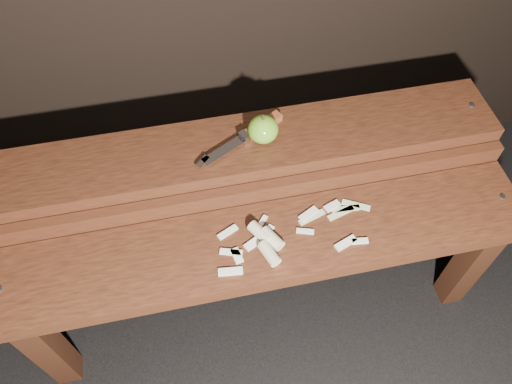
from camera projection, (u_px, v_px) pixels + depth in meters
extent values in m
plane|color=black|center=(260.00, 297.00, 1.46)|extent=(60.00, 60.00, 0.00)
cube|color=black|center=(47.00, 347.00, 1.18)|extent=(0.06, 0.06, 0.38)
cube|color=black|center=(469.00, 263.00, 1.31)|extent=(0.06, 0.06, 0.38)
cube|color=#3E1C0E|center=(266.00, 245.00, 1.10)|extent=(1.20, 0.20, 0.04)
cylinder|color=slate|center=(502.00, 197.00, 1.15)|extent=(0.01, 0.01, 0.00)
cube|color=black|center=(46.00, 232.00, 1.32)|extent=(0.06, 0.06, 0.46)
cube|color=black|center=(428.00, 166.00, 1.45)|extent=(0.06, 0.06, 0.46)
cube|color=#3E1C0E|center=(256.00, 193.00, 1.14)|extent=(1.20, 0.02, 0.05)
cube|color=#3E1C0E|center=(246.00, 147.00, 1.16)|extent=(1.20, 0.18, 0.04)
cylinder|color=slate|center=(472.00, 105.00, 1.21)|extent=(0.01, 0.01, 0.00)
ellipsoid|color=#62971F|center=(263.00, 129.00, 1.12)|extent=(0.07, 0.07, 0.06)
cylinder|color=#382314|center=(263.00, 118.00, 1.09)|extent=(0.01, 0.01, 0.01)
cube|color=brown|center=(264.00, 125.00, 1.16)|extent=(0.10, 0.07, 0.02)
cube|color=silver|center=(245.00, 137.00, 1.14)|extent=(0.03, 0.03, 0.02)
cube|color=silver|center=(223.00, 151.00, 1.12)|extent=(0.11, 0.07, 0.00)
cube|color=silver|center=(203.00, 161.00, 1.10)|extent=(0.03, 0.04, 0.00)
cube|color=beige|center=(231.00, 252.00, 1.07)|extent=(0.05, 0.03, 0.01)
cube|color=beige|center=(230.00, 272.00, 1.04)|extent=(0.05, 0.02, 0.01)
cube|color=beige|center=(332.00, 206.00, 1.13)|extent=(0.04, 0.03, 0.01)
cube|color=beige|center=(237.00, 256.00, 1.06)|extent=(0.02, 0.04, 0.01)
cube|color=beige|center=(305.00, 231.00, 1.10)|extent=(0.04, 0.02, 0.01)
cube|color=beige|center=(346.00, 243.00, 1.08)|extent=(0.05, 0.03, 0.01)
cube|color=beige|center=(266.00, 233.00, 1.09)|extent=(0.04, 0.04, 0.01)
cube|color=beige|center=(252.00, 244.00, 1.08)|extent=(0.04, 0.03, 0.01)
cube|color=beige|center=(262.00, 222.00, 1.11)|extent=(0.03, 0.03, 0.01)
cube|color=beige|center=(360.00, 241.00, 1.08)|extent=(0.04, 0.02, 0.01)
cube|color=beige|center=(309.00, 214.00, 1.12)|extent=(0.05, 0.04, 0.01)
cube|color=beige|center=(228.00, 232.00, 1.09)|extent=(0.05, 0.03, 0.01)
cylinder|color=#C9BB8C|center=(272.00, 239.00, 1.07)|extent=(0.05, 0.06, 0.03)
cylinder|color=#C9BB8C|center=(260.00, 233.00, 1.08)|extent=(0.05, 0.06, 0.03)
cylinder|color=#C9BB8C|center=(269.00, 253.00, 1.05)|extent=(0.04, 0.06, 0.03)
cube|color=#BCC988|center=(346.00, 209.00, 1.13)|extent=(0.07, 0.02, 0.00)
cube|color=#BCC988|center=(356.00, 205.00, 1.14)|extent=(0.06, 0.04, 0.00)
cube|color=#BCC988|center=(341.00, 213.00, 1.13)|extent=(0.07, 0.03, 0.00)
cube|color=#BCC988|center=(312.00, 217.00, 1.12)|extent=(0.07, 0.03, 0.00)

